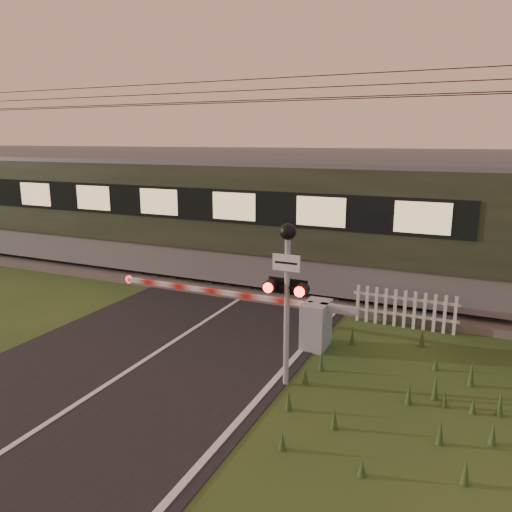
% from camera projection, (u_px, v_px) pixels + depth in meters
% --- Properties ---
extents(ground, '(160.00, 160.00, 0.00)m').
position_uv_depth(ground, '(130.00, 371.00, 9.78)').
color(ground, '#243E18').
rests_on(ground, ground).
extents(road, '(6.00, 140.00, 0.03)m').
position_uv_depth(road, '(123.00, 375.00, 9.56)').
color(road, black).
rests_on(road, ground).
extents(track_bed, '(140.00, 3.40, 0.39)m').
position_uv_depth(track_bed, '(263.00, 283.00, 15.53)').
color(track_bed, '#47423D').
rests_on(track_bed, ground).
extents(overhead_wires, '(120.00, 0.62, 0.62)m').
position_uv_depth(overhead_wires, '(263.00, 92.00, 14.23)').
color(overhead_wires, black).
rests_on(overhead_wires, ground).
extents(boom_gate, '(6.01, 0.78, 1.04)m').
position_uv_depth(boom_gate, '(304.00, 320.00, 10.90)').
color(boom_gate, gray).
rests_on(boom_gate, ground).
extents(crossing_signal, '(0.77, 0.34, 3.02)m').
position_uv_depth(crossing_signal, '(287.00, 276.00, 8.77)').
color(crossing_signal, gray).
rests_on(crossing_signal, ground).
extents(picket_fence, '(2.48, 0.08, 0.92)m').
position_uv_depth(picket_fence, '(405.00, 309.00, 11.93)').
color(picket_fence, silver).
rests_on(picket_fence, ground).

